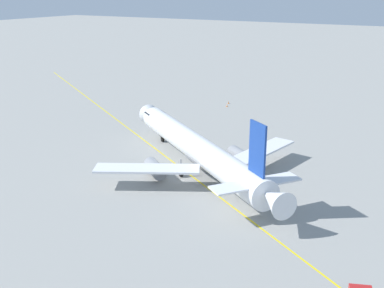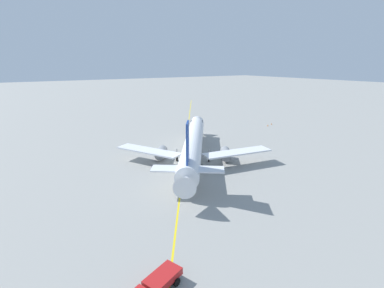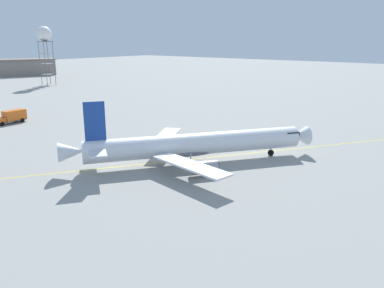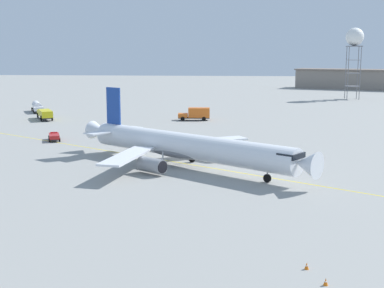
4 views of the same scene
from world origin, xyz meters
name	(u,v)px [view 3 (image 3 of 4)]	position (x,y,z in m)	size (l,w,h in m)	color
ground_plane	(168,157)	(0.00, 0.00, 0.00)	(600.00, 600.00, 0.00)	gray
airliner_main	(193,145)	(5.65, 0.09, 3.04)	(28.36, 36.72, 11.08)	white
catering_truck_truck	(12,116)	(-49.04, -2.54, 1.66)	(3.08, 7.95, 3.10)	#232326
radar_tower	(44,35)	(-114.16, 48.70, 21.41)	(6.33, 6.33, 25.30)	slate
terminal_shed	(9,68)	(-169.03, 58.89, 4.58)	(31.39, 50.82, 9.10)	gray
taxiway_centreline	(212,157)	(6.38, 4.60, 0.00)	(98.64, 149.97, 0.01)	yellow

